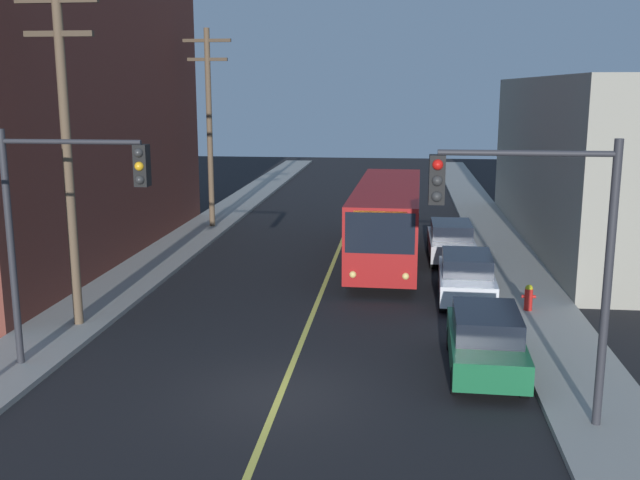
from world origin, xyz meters
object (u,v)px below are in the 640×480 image
at_px(parked_car_silver, 451,241).
at_px(fire_hydrant, 529,297).
at_px(city_bus, 388,218).
at_px(traffic_signal_right_corner, 533,230).
at_px(parked_car_white, 466,276).
at_px(traffic_signal_left_corner, 66,205).
at_px(utility_pole_mid, 209,119).
at_px(utility_pole_near, 66,141).
at_px(parked_car_green, 486,340).

relative_size(parked_car_silver, fire_hydrant, 5.24).
height_order(city_bus, traffic_signal_right_corner, traffic_signal_right_corner).
distance_m(city_bus, parked_car_white, 6.29).
bearing_deg(traffic_signal_right_corner, parked_car_white, 92.46).
xyz_separation_m(parked_car_white, fire_hydrant, (1.85, -1.46, -0.26)).
xyz_separation_m(traffic_signal_left_corner, traffic_signal_right_corner, (10.82, -1.99, 0.00)).
bearing_deg(fire_hydrant, parked_car_silver, 105.15).
xyz_separation_m(traffic_signal_right_corner, fire_hydrant, (1.44, 8.15, -3.72)).
distance_m(parked_car_silver, utility_pole_mid, 13.88).
xyz_separation_m(parked_car_white, parked_car_silver, (-0.15, 5.93, 0.00)).
height_order(city_bus, utility_pole_mid, utility_pole_mid).
distance_m(city_bus, parked_car_silver, 2.85).
distance_m(parked_car_silver, utility_pole_near, 16.29).
bearing_deg(parked_car_green, fire_hydrant, 69.42).
distance_m(utility_pole_mid, traffic_signal_right_corner, 24.59).
relative_size(utility_pole_mid, traffic_signal_right_corner, 1.64).
xyz_separation_m(city_bus, parked_car_green, (2.76, -12.05, -0.98)).
distance_m(parked_car_white, fire_hydrant, 2.37).
bearing_deg(utility_pole_near, parked_car_silver, 41.24).
xyz_separation_m(city_bus, utility_pole_mid, (-9.09, 6.10, 3.75)).
bearing_deg(traffic_signal_left_corner, parked_car_green, 6.18).
relative_size(utility_pole_near, fire_hydrant, 11.84).
relative_size(city_bus, utility_pole_near, 1.23).
bearing_deg(fire_hydrant, traffic_signal_left_corner, -153.31).
distance_m(traffic_signal_right_corner, fire_hydrant, 9.07).
xyz_separation_m(parked_car_silver, fire_hydrant, (2.00, -7.39, -0.26)).
bearing_deg(parked_car_white, traffic_signal_right_corner, -87.54).
bearing_deg(traffic_signal_right_corner, city_bus, 101.96).
bearing_deg(traffic_signal_left_corner, city_bus, 59.98).
xyz_separation_m(parked_car_silver, traffic_signal_right_corner, (0.56, -15.54, 3.46)).
bearing_deg(utility_pole_near, fire_hydrant, 11.84).
height_order(utility_pole_mid, traffic_signal_right_corner, utility_pole_mid).
xyz_separation_m(parked_car_green, utility_pole_near, (-11.82, 2.17, 4.78)).
height_order(parked_car_silver, traffic_signal_right_corner, traffic_signal_right_corner).
relative_size(parked_car_silver, traffic_signal_right_corner, 0.73).
relative_size(parked_car_white, utility_pole_near, 0.45).
bearing_deg(utility_pole_near, utility_pole_mid, 90.10).
bearing_deg(traffic_signal_right_corner, utility_pole_near, 156.73).
bearing_deg(traffic_signal_left_corner, utility_pole_near, 113.76).
bearing_deg(fire_hydrant, utility_pole_near, -168.16).
bearing_deg(parked_car_silver, parked_car_white, -88.55).
distance_m(parked_car_silver, fire_hydrant, 7.66).
bearing_deg(parked_car_white, traffic_signal_left_corner, -143.78).
height_order(parked_car_silver, traffic_signal_left_corner, traffic_signal_left_corner).
bearing_deg(parked_car_green, city_bus, 102.89).
relative_size(parked_car_green, fire_hydrant, 5.30).
bearing_deg(city_bus, traffic_signal_right_corner, -78.04).
distance_m(parked_car_white, traffic_signal_left_corner, 13.36).
bearing_deg(fire_hydrant, city_bus, 123.58).
height_order(parked_car_green, utility_pole_mid, utility_pole_mid).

